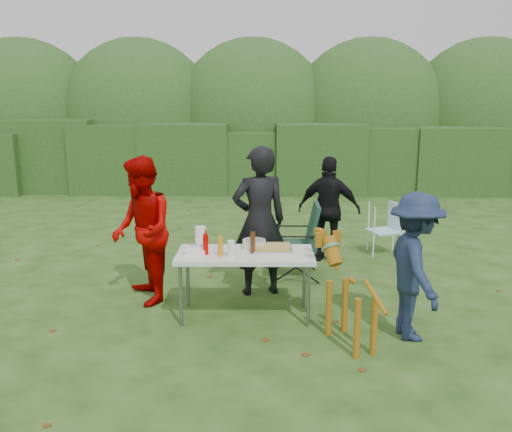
{
  "coord_description": "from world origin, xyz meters",
  "views": [
    {
      "loc": [
        0.22,
        -5.77,
        2.43
      ],
      "look_at": [
        0.16,
        0.62,
        1.0
      ],
      "focal_mm": 38.0,
      "sensor_mm": 36.0,
      "label": 1
    }
  ],
  "objects_px": {
    "person_cook": "(259,221)",
    "person_red_jacket": "(142,231)",
    "camping_chair": "(295,240)",
    "ketchup_bottle": "(206,244)",
    "dog": "(351,296)",
    "paper_towel_roll": "(200,238)",
    "beer_bottle": "(253,242)",
    "person_black_puffy": "(329,210)",
    "child": "(415,267)",
    "lawn_chair": "(384,229)",
    "mustard_bottle": "(221,247)",
    "folding_table": "(245,257)"
  },
  "relations": [
    {
      "from": "person_cook",
      "to": "person_red_jacket",
      "type": "xyz_separation_m",
      "value": [
        -1.38,
        -0.29,
        -0.05
      ]
    },
    {
      "from": "beer_bottle",
      "to": "paper_towel_roll",
      "type": "bearing_deg",
      "value": 166.61
    },
    {
      "from": "dog",
      "to": "mustard_bottle",
      "type": "relative_size",
      "value": 5.36
    },
    {
      "from": "dog",
      "to": "camping_chair",
      "type": "bearing_deg",
      "value": -10.49
    },
    {
      "from": "ketchup_bottle",
      "to": "beer_bottle",
      "type": "height_order",
      "value": "beer_bottle"
    },
    {
      "from": "child",
      "to": "beer_bottle",
      "type": "distance_m",
      "value": 1.71
    },
    {
      "from": "ketchup_bottle",
      "to": "child",
      "type": "bearing_deg",
      "value": -12.03
    },
    {
      "from": "camping_chair",
      "to": "ketchup_bottle",
      "type": "distance_m",
      "value": 1.79
    },
    {
      "from": "person_black_puffy",
      "to": "child",
      "type": "bearing_deg",
      "value": 118.62
    },
    {
      "from": "dog",
      "to": "ketchup_bottle",
      "type": "relative_size",
      "value": 4.87
    },
    {
      "from": "person_red_jacket",
      "to": "lawn_chair",
      "type": "xyz_separation_m",
      "value": [
        3.31,
        2.01,
        -0.47
      ]
    },
    {
      "from": "person_black_puffy",
      "to": "child",
      "type": "distance_m",
      "value": 2.66
    },
    {
      "from": "camping_chair",
      "to": "paper_towel_roll",
      "type": "height_order",
      "value": "camping_chair"
    },
    {
      "from": "person_cook",
      "to": "person_black_puffy",
      "type": "xyz_separation_m",
      "value": [
        1.02,
        1.36,
        -0.14
      ]
    },
    {
      "from": "dog",
      "to": "paper_towel_roll",
      "type": "bearing_deg",
      "value": 39.71
    },
    {
      "from": "ketchup_bottle",
      "to": "paper_towel_roll",
      "type": "xyz_separation_m",
      "value": [
        -0.08,
        0.19,
        0.02
      ]
    },
    {
      "from": "person_red_jacket",
      "to": "child",
      "type": "height_order",
      "value": "person_red_jacket"
    },
    {
      "from": "person_cook",
      "to": "ketchup_bottle",
      "type": "height_order",
      "value": "person_cook"
    },
    {
      "from": "child",
      "to": "beer_bottle",
      "type": "height_order",
      "value": "child"
    },
    {
      "from": "child",
      "to": "ketchup_bottle",
      "type": "relative_size",
      "value": 6.85
    },
    {
      "from": "beer_bottle",
      "to": "child",
      "type": "bearing_deg",
      "value": -17.24
    },
    {
      "from": "child",
      "to": "mustard_bottle",
      "type": "bearing_deg",
      "value": 74.37
    },
    {
      "from": "camping_chair",
      "to": "dog",
      "type": "bearing_deg",
      "value": 102.85
    },
    {
      "from": "person_red_jacket",
      "to": "ketchup_bottle",
      "type": "distance_m",
      "value": 0.95
    },
    {
      "from": "person_cook",
      "to": "lawn_chair",
      "type": "relative_size",
      "value": 2.29
    },
    {
      "from": "child",
      "to": "dog",
      "type": "xyz_separation_m",
      "value": [
        -0.66,
        -0.19,
        -0.24
      ]
    },
    {
      "from": "child",
      "to": "person_black_puffy",
      "type": "bearing_deg",
      "value": 7.24
    },
    {
      "from": "beer_bottle",
      "to": "paper_towel_roll",
      "type": "height_order",
      "value": "paper_towel_roll"
    },
    {
      "from": "folding_table",
      "to": "person_red_jacket",
      "type": "relative_size",
      "value": 0.86
    },
    {
      "from": "dog",
      "to": "camping_chair",
      "type": "relative_size",
      "value": 1.04
    },
    {
      "from": "lawn_chair",
      "to": "dog",
      "type": "bearing_deg",
      "value": 52.1
    },
    {
      "from": "person_cook",
      "to": "person_red_jacket",
      "type": "relative_size",
      "value": 1.06
    },
    {
      "from": "person_cook",
      "to": "ketchup_bottle",
      "type": "bearing_deg",
      "value": 39.55
    },
    {
      "from": "mustard_bottle",
      "to": "person_red_jacket",
      "type": "bearing_deg",
      "value": 149.45
    },
    {
      "from": "person_black_puffy",
      "to": "camping_chair",
      "type": "bearing_deg",
      "value": 70.97
    },
    {
      "from": "child",
      "to": "person_red_jacket",
      "type": "bearing_deg",
      "value": 67.47
    },
    {
      "from": "camping_chair",
      "to": "paper_towel_roll",
      "type": "bearing_deg",
      "value": 47.98
    },
    {
      "from": "camping_chair",
      "to": "person_cook",
      "type": "bearing_deg",
      "value": 52.7
    },
    {
      "from": "camping_chair",
      "to": "paper_towel_roll",
      "type": "xyz_separation_m",
      "value": [
        -1.14,
        -1.21,
        0.35
      ]
    },
    {
      "from": "dog",
      "to": "paper_towel_roll",
      "type": "xyz_separation_m",
      "value": [
        -1.56,
        0.83,
        0.36
      ]
    },
    {
      "from": "person_red_jacket",
      "to": "camping_chair",
      "type": "height_order",
      "value": "person_red_jacket"
    },
    {
      "from": "child",
      "to": "paper_towel_roll",
      "type": "xyz_separation_m",
      "value": [
        -2.22,
        0.65,
        0.12
      ]
    },
    {
      "from": "dog",
      "to": "beer_bottle",
      "type": "xyz_separation_m",
      "value": [
        -0.98,
        0.69,
        0.35
      ]
    },
    {
      "from": "folding_table",
      "to": "ketchup_bottle",
      "type": "xyz_separation_m",
      "value": [
        -0.43,
        -0.06,
        0.16
      ]
    },
    {
      "from": "folding_table",
      "to": "paper_towel_roll",
      "type": "height_order",
      "value": "paper_towel_roll"
    },
    {
      "from": "paper_towel_roll",
      "to": "person_cook",
      "type": "bearing_deg",
      "value": 42.77
    },
    {
      "from": "person_cook",
      "to": "lawn_chair",
      "type": "bearing_deg",
      "value": -152.84
    },
    {
      "from": "child",
      "to": "camping_chair",
      "type": "distance_m",
      "value": 2.17
    },
    {
      "from": "ketchup_bottle",
      "to": "beer_bottle",
      "type": "relative_size",
      "value": 0.92
    },
    {
      "from": "lawn_chair",
      "to": "mustard_bottle",
      "type": "bearing_deg",
      "value": 27.82
    }
  ]
}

